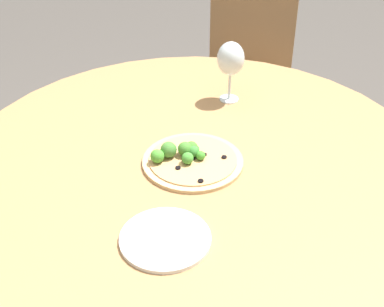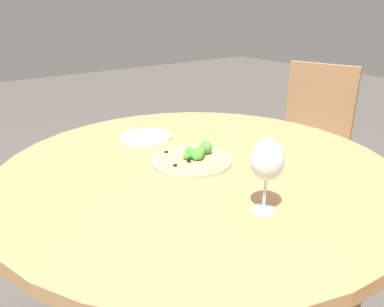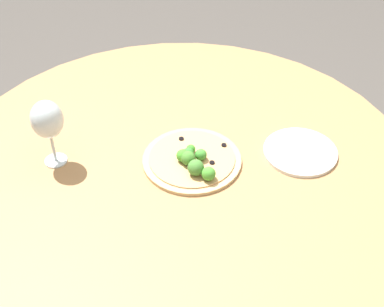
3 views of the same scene
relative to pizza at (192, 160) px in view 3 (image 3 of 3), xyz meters
name	(u,v)px [view 3 (image 3 of 3)]	position (x,y,z in m)	size (l,w,h in m)	color
dining_table	(180,177)	(-0.01, -0.03, -0.07)	(1.29, 1.29, 0.72)	#A87A4C
pizza	(192,160)	(0.00, 0.00, 0.00)	(0.27, 0.27, 0.06)	tan
wine_glass	(47,120)	(-0.05, -0.36, 0.12)	(0.08, 0.08, 0.19)	silver
plate_near	(300,152)	(-0.01, 0.30, -0.01)	(0.20, 0.20, 0.01)	silver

